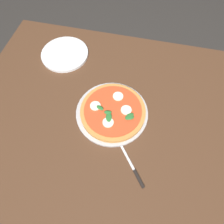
{
  "coord_description": "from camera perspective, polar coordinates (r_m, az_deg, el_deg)",
  "views": [
    {
      "loc": [
        0.04,
        -0.35,
        1.45
      ],
      "look_at": [
        -0.04,
        0.04,
        0.73
      ],
      "focal_mm": 31.12,
      "sensor_mm": 36.0,
      "label": 1
    }
  ],
  "objects": [
    {
      "name": "ground_plane",
      "position": [
        1.49,
        1.36,
        -14.83
      ],
      "size": [
        6.0,
        6.0,
        0.0
      ],
      "primitive_type": "plane",
      "color": "#2D2B28"
    },
    {
      "name": "dining_table",
      "position": [
        0.89,
        2.21,
        -5.44
      ],
      "size": [
        1.36,
        1.04,
        0.72
      ],
      "color": "#4C301E",
      "rests_on": "ground_plane"
    },
    {
      "name": "serving_tray",
      "position": [
        0.83,
        -0.0,
        -0.13
      ],
      "size": [
        0.31,
        0.31,
        0.01
      ],
      "primitive_type": "cylinder",
      "color": "#B2B2B7",
      "rests_on": "dining_table"
    },
    {
      "name": "pizza",
      "position": [
        0.81,
        0.26,
        0.28
      ],
      "size": [
        0.27,
        0.27,
        0.03
      ],
      "color": "#C6843F",
      "rests_on": "serving_tray"
    },
    {
      "name": "plate_white",
      "position": [
        1.06,
        -13.68,
        16.26
      ],
      "size": [
        0.24,
        0.24,
        0.01
      ],
      "primitive_type": "cylinder",
      "color": "white",
      "rests_on": "dining_table"
    },
    {
      "name": "knife",
      "position": [
        0.75,
        6.69,
        -16.89
      ],
      "size": [
        0.12,
        0.14,
        0.01
      ],
      "color": "black",
      "rests_on": "dining_table"
    }
  ]
}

